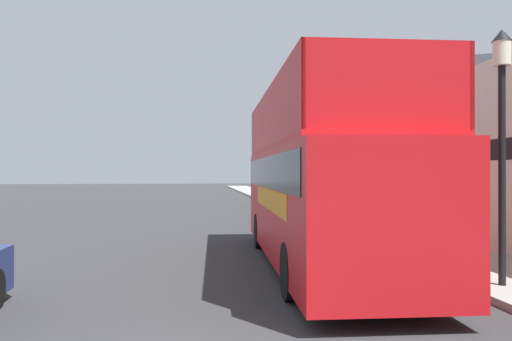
# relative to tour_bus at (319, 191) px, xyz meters

# --- Properties ---
(ground_plane) EXTENTS (144.00, 144.00, 0.00)m
(ground_plane) POSITION_rel_tour_bus_xyz_m (-3.07, 13.42, -1.78)
(ground_plane) COLOR #333335
(sidewalk) EXTENTS (2.88, 108.00, 0.14)m
(sidewalk) POSITION_rel_tour_bus_xyz_m (3.45, 10.42, -1.71)
(sidewalk) COLOR #999993
(sidewalk) RESTS_ON ground_plane
(brick_terrace_rear) EXTENTS (6.00, 19.12, 8.18)m
(brick_terrace_rear) POSITION_rel_tour_bus_xyz_m (7.89, 14.09, 2.31)
(brick_terrace_rear) COLOR brown
(brick_terrace_rear) RESTS_ON ground_plane
(tour_bus) EXTENTS (2.90, 9.98, 4.09)m
(tour_bus) POSITION_rel_tour_bus_xyz_m (0.00, 0.00, 0.00)
(tour_bus) COLOR red
(tour_bus) RESTS_ON ground_plane
(parked_car_ahead_of_bus) EXTENTS (1.74, 4.07, 1.34)m
(parked_car_ahead_of_bus) POSITION_rel_tour_bus_xyz_m (0.93, 8.27, -1.14)
(parked_car_ahead_of_bus) COLOR navy
(parked_car_ahead_of_bus) RESTS_ON ground_plane
(lamp_post_nearest) EXTENTS (0.35, 0.35, 4.70)m
(lamp_post_nearest) POSITION_rel_tour_bus_xyz_m (2.69, -2.90, 1.60)
(lamp_post_nearest) COLOR black
(lamp_post_nearest) RESTS_ON sidewalk
(lamp_post_second) EXTENTS (0.35, 0.35, 5.02)m
(lamp_post_second) POSITION_rel_tour_bus_xyz_m (2.70, 4.95, 1.80)
(lamp_post_second) COLOR black
(lamp_post_second) RESTS_ON sidewalk
(lamp_post_third) EXTENTS (0.35, 0.35, 5.09)m
(lamp_post_third) POSITION_rel_tour_bus_xyz_m (2.70, 12.80, 1.84)
(lamp_post_third) COLOR black
(lamp_post_third) RESTS_ON sidewalk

